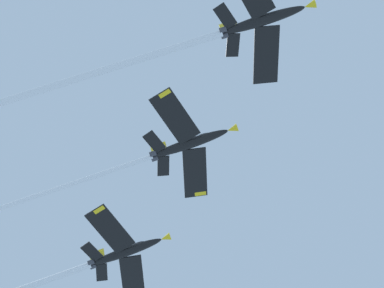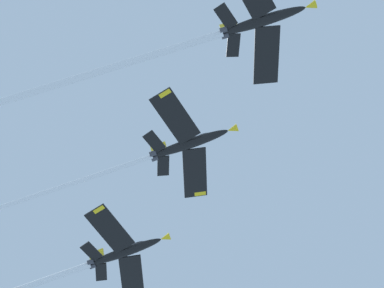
{
  "view_description": "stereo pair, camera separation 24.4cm",
  "coord_description": "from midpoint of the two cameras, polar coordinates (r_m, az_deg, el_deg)",
  "views": [
    {
      "loc": [
        -5.42,
        30.62,
        1.88
      ],
      "look_at": [
        54.58,
        7.11,
        99.78
      ],
      "focal_mm": 73.2,
      "sensor_mm": 36.0,
      "label": 1
    },
    {
      "loc": [
        -5.33,
        30.85,
        1.88
      ],
      "look_at": [
        54.58,
        7.11,
        99.78
      ],
      "focal_mm": 73.2,
      "sensor_mm": 36.0,
      "label": 2
    }
  ],
  "objects": [
    {
      "name": "jet_fourth",
      "position": [
        128.23,
        -8.73,
        -9.07
      ],
      "size": [
        31.2,
        35.86,
        9.49
      ],
      "color": "black"
    },
    {
      "name": "jet_third",
      "position": [
        117.81,
        -2.48,
        -0.72
      ],
      "size": [
        29.59,
        34.25,
        8.51
      ],
      "color": "black"
    },
    {
      "name": "jet_second",
      "position": [
        109.44,
        -0.36,
        7.31
      ],
      "size": [
        33.74,
        40.82,
        9.17
      ],
      "color": "black"
    }
  ]
}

